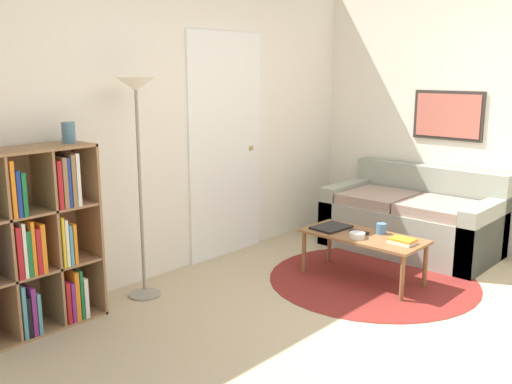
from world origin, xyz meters
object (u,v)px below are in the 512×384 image
at_px(laptop, 331,227).
at_px(bowl, 357,235).
at_px(coffee_table, 363,240).
at_px(cup, 381,229).
at_px(bookshelf, 23,245).
at_px(vase_on_shelf, 68,133).
at_px(couch, 413,221).
at_px(floor_lamp, 137,116).

bearing_deg(laptop, bowl, -106.20).
relative_size(coffee_table, cup, 11.51).
distance_m(laptop, cup, 0.43).
distance_m(bookshelf, bowl, 2.50).
xyz_separation_m(bookshelf, laptop, (2.30, -0.84, -0.20)).
bearing_deg(laptop, vase_on_shelf, 156.28).
bearing_deg(couch, vase_on_shelf, 160.28).
distance_m(bowl, cup, 0.25).
bearing_deg(coffee_table, couch, 4.52).
distance_m(bookshelf, coffee_table, 2.59).
distance_m(bookshelf, cup, 2.74).
distance_m(floor_lamp, couch, 2.88).
xyz_separation_m(coffee_table, laptop, (-0.02, 0.31, 0.05)).
bearing_deg(vase_on_shelf, floor_lamp, -9.39).
relative_size(bookshelf, laptop, 3.71).
bearing_deg(couch, laptop, 167.99).
height_order(couch, bowl, couch).
bearing_deg(bowl, cup, -18.73).
bearing_deg(coffee_table, laptop, 93.08).
bearing_deg(floor_lamp, couch, -21.69).
bearing_deg(cup, couch, 10.59).
bearing_deg(laptop, cup, -69.75).
height_order(laptop, cup, cup).
bearing_deg(bookshelf, bowl, -27.68).
height_order(bookshelf, vase_on_shelf, vase_on_shelf).
height_order(laptop, bowl, bowl).
bearing_deg(coffee_table, bowl, -175.99).
height_order(bowl, vase_on_shelf, vase_on_shelf).
xyz_separation_m(bookshelf, coffee_table, (2.31, -1.15, -0.25)).
height_order(floor_lamp, couch, floor_lamp).
height_order(floor_lamp, bowl, floor_lamp).
bearing_deg(floor_lamp, laptop, -28.26).
xyz_separation_m(laptop, cup, (0.15, -0.40, 0.03)).
bearing_deg(coffee_table, cup, -34.25).
bearing_deg(couch, coffee_table, -175.48).
bearing_deg(cup, floor_lamp, 143.41).
bearing_deg(couch, cup, -169.41).
distance_m(floor_lamp, cup, 2.16).
distance_m(bookshelf, laptop, 2.45).
distance_m(floor_lamp, coffee_table, 2.06).
bearing_deg(floor_lamp, bowl, -39.20).
bearing_deg(bookshelf, laptop, -20.08).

